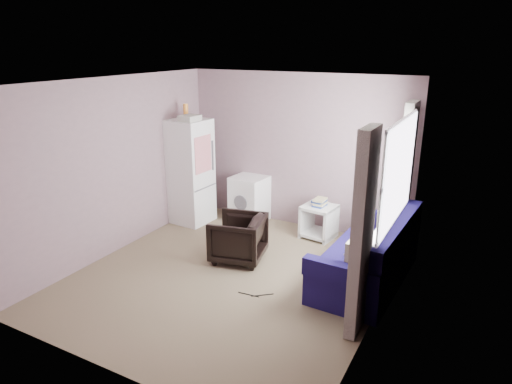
{
  "coord_description": "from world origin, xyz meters",
  "views": [
    {
      "loc": [
        2.82,
        -4.58,
        2.93
      ],
      "look_at": [
        0.05,
        0.6,
        1.0
      ],
      "focal_mm": 32.0,
      "sensor_mm": 36.0,
      "label": 1
    }
  ],
  "objects_px": {
    "fridge": "(190,171)",
    "side_table": "(319,219)",
    "armchair": "(238,236)",
    "sofa": "(371,259)",
    "washing_machine": "(250,198)"
  },
  "relations": [
    {
      "from": "armchair",
      "to": "sofa",
      "type": "bearing_deg",
      "value": 85.0
    },
    {
      "from": "washing_machine",
      "to": "sofa",
      "type": "height_order",
      "value": "sofa"
    },
    {
      "from": "fridge",
      "to": "side_table",
      "type": "height_order",
      "value": "fridge"
    },
    {
      "from": "washing_machine",
      "to": "side_table",
      "type": "xyz_separation_m",
      "value": [
        1.31,
        -0.14,
        -0.1
      ]
    },
    {
      "from": "fridge",
      "to": "sofa",
      "type": "xyz_separation_m",
      "value": [
        3.24,
        -0.66,
        -0.57
      ]
    },
    {
      "from": "fridge",
      "to": "armchair",
      "type": "bearing_deg",
      "value": -28.75
    },
    {
      "from": "fridge",
      "to": "side_table",
      "type": "relative_size",
      "value": 3.08
    },
    {
      "from": "armchair",
      "to": "washing_machine",
      "type": "bearing_deg",
      "value": -170.08
    },
    {
      "from": "washing_machine",
      "to": "sofa",
      "type": "relative_size",
      "value": 0.39
    },
    {
      "from": "fridge",
      "to": "sofa",
      "type": "relative_size",
      "value": 0.99
    },
    {
      "from": "side_table",
      "to": "sofa",
      "type": "relative_size",
      "value": 0.32
    },
    {
      "from": "fridge",
      "to": "sofa",
      "type": "distance_m",
      "value": 3.36
    },
    {
      "from": "fridge",
      "to": "side_table",
      "type": "bearing_deg",
      "value": 13.01
    },
    {
      "from": "washing_machine",
      "to": "armchair",
      "type": "bearing_deg",
      "value": -62.41
    },
    {
      "from": "armchair",
      "to": "side_table",
      "type": "distance_m",
      "value": 1.46
    }
  ]
}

